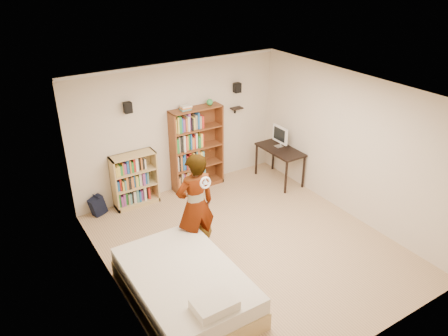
# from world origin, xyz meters

# --- Properties ---
(ground) EXTENTS (4.50, 5.00, 0.01)m
(ground) POSITION_xyz_m (0.00, 0.00, 0.00)
(ground) COLOR tan
(ground) RESTS_ON ground
(room_shell) EXTENTS (4.52, 5.02, 2.71)m
(room_shell) POSITION_xyz_m (0.00, 0.00, 1.76)
(room_shell) COLOR beige
(room_shell) RESTS_ON ground
(crown_molding) EXTENTS (4.50, 5.00, 0.06)m
(crown_molding) POSITION_xyz_m (0.00, 0.00, 2.67)
(crown_molding) COLOR silver
(crown_molding) RESTS_ON room_shell
(speaker_left) EXTENTS (0.14, 0.12, 0.20)m
(speaker_left) POSITION_xyz_m (-1.05, 2.40, 2.00)
(speaker_left) COLOR black
(speaker_left) RESTS_ON room_shell
(speaker_right) EXTENTS (0.14, 0.12, 0.20)m
(speaker_right) POSITION_xyz_m (1.35, 2.40, 2.00)
(speaker_right) COLOR black
(speaker_right) RESTS_ON room_shell
(wall_shelf) EXTENTS (0.25, 0.16, 0.02)m
(wall_shelf) POSITION_xyz_m (1.35, 2.41, 1.55)
(wall_shelf) COLOR black
(wall_shelf) RESTS_ON room_shell
(tall_bookshelf) EXTENTS (1.11, 0.32, 1.76)m
(tall_bookshelf) POSITION_xyz_m (0.32, 2.34, 0.88)
(tall_bookshelf) COLOR brown
(tall_bookshelf) RESTS_ON ground
(low_bookshelf) EXTENTS (0.87, 0.33, 1.09)m
(low_bookshelf) POSITION_xyz_m (-1.08, 2.34, 0.55)
(low_bookshelf) COLOR tan
(low_bookshelf) RESTS_ON ground
(computer_desk) EXTENTS (0.56, 1.12, 0.76)m
(computer_desk) POSITION_xyz_m (1.95, 1.61, 0.38)
(computer_desk) COLOR black
(computer_desk) RESTS_ON ground
(imac) EXTENTS (0.14, 0.46, 0.45)m
(imac) POSITION_xyz_m (2.00, 1.73, 0.99)
(imac) COLOR white
(imac) RESTS_ON computer_desk
(daybed) EXTENTS (1.43, 2.19, 0.65)m
(daybed) POSITION_xyz_m (-1.52, -0.58, 0.32)
(daybed) COLOR beige
(daybed) RESTS_ON ground
(person) EXTENTS (0.67, 0.45, 1.81)m
(person) POSITION_xyz_m (-0.81, 0.35, 0.90)
(person) COLOR black
(person) RESTS_ON ground
(wii_wheel) EXTENTS (0.19, 0.07, 0.19)m
(wii_wheel) POSITION_xyz_m (-0.81, 0.01, 1.47)
(wii_wheel) COLOR white
(wii_wheel) RESTS_ON person
(navy_bag) EXTENTS (0.35, 0.28, 0.41)m
(navy_bag) POSITION_xyz_m (-1.86, 2.35, 0.20)
(navy_bag) COLOR black
(navy_bag) RESTS_ON ground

